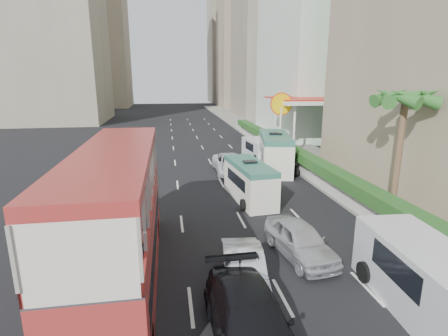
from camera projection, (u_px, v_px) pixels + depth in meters
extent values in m
plane|color=black|center=(276.00, 267.00, 14.18)|extent=(200.00, 200.00, 0.00)
cube|color=#A72C28|center=(119.00, 218.00, 12.63)|extent=(2.50, 11.00, 5.06)
imported|color=silver|center=(244.00, 287.00, 12.81)|extent=(1.87, 4.30, 1.37)
imported|color=silver|center=(299.00, 256.00, 15.06)|extent=(2.36, 4.57, 1.49)
imported|color=silver|center=(230.00, 172.00, 28.51)|extent=(2.46, 5.30, 1.47)
cube|color=silver|center=(250.00, 181.00, 21.80)|extent=(2.36, 5.54, 2.39)
cube|color=silver|center=(275.00, 152.00, 28.99)|extent=(3.54, 7.05, 2.99)
cube|color=silver|center=(426.00, 279.00, 11.31)|extent=(2.57, 5.69, 2.22)
cube|color=silver|center=(259.00, 150.00, 32.85)|extent=(2.33, 4.84, 1.87)
cube|color=#99968C|center=(286.00, 146.00, 39.47)|extent=(6.00, 120.00, 0.18)
cube|color=silver|center=(298.00, 164.00, 28.36)|extent=(0.30, 44.00, 1.00)
cube|color=#2D6626|center=(298.00, 154.00, 28.15)|extent=(1.10, 44.00, 0.70)
cylinder|color=brown|center=(398.00, 158.00, 18.38)|extent=(0.36, 0.36, 6.40)
cube|color=silver|center=(302.00, 124.00, 37.05)|extent=(6.50, 8.00, 5.50)
cube|color=tan|center=(247.00, 21.00, 89.81)|extent=(14.00, 14.00, 44.00)
cube|color=gray|center=(231.00, 38.00, 111.35)|extent=(14.00, 14.00, 40.00)
cube|color=tan|center=(94.00, 18.00, 91.18)|extent=(16.00, 16.00, 46.00)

